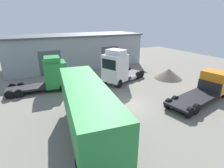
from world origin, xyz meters
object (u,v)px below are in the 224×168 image
tractor_unit_white (117,68)px  container_trailer_green (87,106)px  gravel_pile (168,74)px  oil_drum (109,96)px  tractor_unit_green (51,75)px  flatbed_truck_orange (208,87)px

tractor_unit_white → container_trailer_green: bearing=27.8°
tractor_unit_white → container_trailer_green: 11.55m
gravel_pile → oil_drum: size_ratio=4.40×
tractor_unit_green → gravel_pile: 15.63m
container_trailer_green → oil_drum: (4.02, 4.87, -2.08)m
container_trailer_green → flatbed_truck_orange: bearing=-79.1°
container_trailer_green → gravel_pile: container_trailer_green is taller
flatbed_truck_orange → gravel_pile: (1.16, 6.83, -0.58)m
tractor_unit_white → tractor_unit_green: (-7.88, 1.67, -0.26)m
container_trailer_green → oil_drum: size_ratio=11.41×
gravel_pile → oil_drum: (-10.62, -2.67, -0.27)m
tractor_unit_green → container_trailer_green: bearing=-80.9°
oil_drum → flatbed_truck_orange: bearing=-23.7°
flatbed_truck_orange → gravel_pile: flatbed_truck_orange is taller
container_trailer_green → flatbed_truck_orange: (13.47, 0.72, -1.23)m
container_trailer_green → oil_drum: 6.64m
container_trailer_green → tractor_unit_green: size_ratio=1.49×
tractor_unit_white → gravel_pile: (7.40, -1.46, -1.38)m
tractor_unit_green → flatbed_truck_orange: bearing=-29.6°
tractor_unit_white → gravel_pile: 7.67m
tractor_unit_white → container_trailer_green: size_ratio=0.69×
flatbed_truck_orange → container_trailer_green: bearing=172.7°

